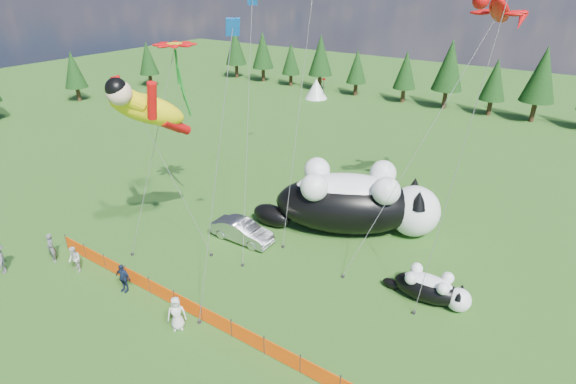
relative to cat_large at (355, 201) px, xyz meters
The scene contains 16 objects.
ground 10.45m from the cat_large, 108.62° to the right, with size 160.00×160.00×0.00m, color #123309.
safety_fence 13.20m from the cat_large, 104.42° to the right, with size 22.06×0.06×1.10m.
tree_line 35.52m from the cat_large, 95.27° to the left, with size 90.00×4.00×8.00m, color black, non-canonical shape.
festival_tents 31.31m from the cat_large, 75.68° to the left, with size 50.00×3.20×2.80m, color white, non-canonical shape.
cat_large is the anchor object (origin of this frame).
cat_small 8.35m from the cat_large, 33.05° to the right, with size 4.83×1.89×1.75m.
car 7.89m from the cat_large, 135.41° to the right, with size 1.52×4.36×1.44m, color #B3B3B8.
spectator_a 19.59m from the cat_large, 134.54° to the right, with size 0.70×0.46×1.91m, color #57585C.
spectator_b 18.02m from the cat_large, 129.91° to the right, with size 0.82×0.48×1.68m, color silver.
spectator_c 15.41m from the cat_large, 119.71° to the right, with size 1.03×0.53×1.76m, color #16213C.
spectator_e 14.11m from the cat_large, 101.84° to the right, with size 0.92×0.60×1.89m, color silver.
superhero_kite 14.52m from the cat_large, 132.49° to the right, with size 5.89×6.21×11.95m.
gecko_kite 14.06m from the cat_large, 32.40° to the left, with size 5.78×12.24×17.36m.
flower_kite 15.04m from the cat_large, 146.61° to the right, with size 3.15×6.29×13.15m.
diamond_kite_a 13.80m from the cat_large, 156.00° to the right, with size 3.28×5.70×16.06m.
diamond_kite_c 15.21m from the cat_large, 99.35° to the right, with size 1.15×3.59×14.95m.
Camera 1 is at (14.74, -15.37, 16.09)m, focal length 28.00 mm.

